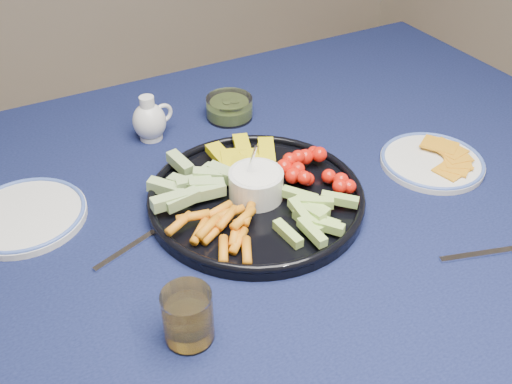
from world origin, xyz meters
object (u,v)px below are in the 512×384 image
creamer_pitcher (150,121)px  juice_tumbler (188,319)px  crudite_platter (254,194)px  pickle_bowl (229,109)px  cheese_plate (432,160)px  side_plate_extra (25,215)px  dining_table (235,233)px

creamer_pitcher → juice_tumbler: 0.53m
crudite_platter → pickle_bowl: crudite_platter is taller
cheese_plate → side_plate_extra: bearing=164.3°
juice_tumbler → creamer_pitcher: bearing=75.6°
pickle_bowl → side_plate_extra: size_ratio=0.49×
creamer_pitcher → pickle_bowl: 0.18m
creamer_pitcher → side_plate_extra: bearing=-152.4°
crudite_platter → side_plate_extra: 0.40m
cheese_plate → dining_table: bearing=166.9°
crudite_platter → juice_tumbler: bearing=-135.1°
dining_table → crudite_platter: bearing=-55.8°
cheese_plate → side_plate_extra: size_ratio=0.96×
cheese_plate → creamer_pitcher: bearing=141.8°
pickle_bowl → cheese_plate: bearing=-52.8°
dining_table → creamer_pitcher: (-0.06, 0.26, 0.13)m
creamer_pitcher → pickle_bowl: bearing=-0.1°
creamer_pitcher → juice_tumbler: size_ratio=1.17×
crudite_platter → creamer_pitcher: bearing=105.9°
cheese_plate → juice_tumbler: 0.60m
crudite_platter → cheese_plate: 0.37m
pickle_bowl → side_plate_extra: 0.49m
crudite_platter → dining_table: bearing=124.2°
juice_tumbler → dining_table: bearing=52.3°
dining_table → crudite_platter: 0.12m
pickle_bowl → cheese_plate: (0.27, -0.35, -0.01)m
creamer_pitcher → cheese_plate: 0.57m
crudite_platter → side_plate_extra: (-0.37, 0.15, -0.01)m
dining_table → side_plate_extra: 0.38m
dining_table → juice_tumbler: juice_tumbler is taller
crudite_platter → side_plate_extra: bearing=157.9°
dining_table → side_plate_extra: bearing=161.5°
dining_table → juice_tumbler: (-0.19, -0.25, 0.12)m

